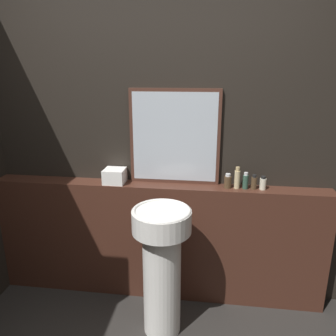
{
  "coord_description": "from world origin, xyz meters",
  "views": [
    {
      "loc": [
        0.4,
        -0.95,
        1.82
      ],
      "look_at": [
        0.09,
        1.31,
        1.13
      ],
      "focal_mm": 35.0,
      "sensor_mm": 36.0,
      "label": 1
    }
  ],
  "objects": [
    {
      "name": "wall_back",
      "position": [
        0.0,
        1.51,
        1.25
      ],
      "size": [
        8.0,
        0.06,
        2.5
      ],
      "color": "black",
      "rests_on": "ground_plane"
    },
    {
      "name": "vanity_counter",
      "position": [
        0.0,
        1.4,
        0.48
      ],
      "size": [
        2.63,
        0.18,
        0.97
      ],
      "color": "#422319",
      "rests_on": "ground_plane"
    },
    {
      "name": "pedestal_sink",
      "position": [
        0.09,
        0.99,
        0.55
      ],
      "size": [
        0.4,
        0.4,
        0.95
      ],
      "color": "white",
      "rests_on": "ground_plane"
    },
    {
      "name": "mirror",
      "position": [
        0.12,
        1.46,
        1.33
      ],
      "size": [
        0.69,
        0.03,
        0.72
      ],
      "color": "#47281E",
      "rests_on": "vanity_counter"
    },
    {
      "name": "towel_stack",
      "position": [
        -0.34,
        1.4,
        1.02
      ],
      "size": [
        0.16,
        0.16,
        0.11
      ],
      "color": "white",
      "rests_on": "vanity_counter"
    },
    {
      "name": "shampoo_bottle",
      "position": [
        0.53,
        1.4,
        1.02
      ],
      "size": [
        0.05,
        0.05,
        0.11
      ],
      "color": "#4C3823",
      "rests_on": "vanity_counter"
    },
    {
      "name": "conditioner_bottle",
      "position": [
        0.6,
        1.4,
        1.05
      ],
      "size": [
        0.04,
        0.04,
        0.17
      ],
      "color": "#C6B284",
      "rests_on": "vanity_counter"
    },
    {
      "name": "lotion_bottle",
      "position": [
        0.66,
        1.4,
        1.03
      ],
      "size": [
        0.04,
        0.04,
        0.13
      ],
      "color": "#2D4C3D",
      "rests_on": "vanity_counter"
    },
    {
      "name": "body_wash_bottle",
      "position": [
        0.72,
        1.4,
        1.02
      ],
      "size": [
        0.04,
        0.04,
        0.11
      ],
      "color": "#4C3823",
      "rests_on": "vanity_counter"
    },
    {
      "name": "hand_soap_bottle",
      "position": [
        0.79,
        1.4,
        1.02
      ],
      "size": [
        0.05,
        0.05,
        0.1
      ],
      "color": "beige",
      "rests_on": "vanity_counter"
    }
  ]
}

